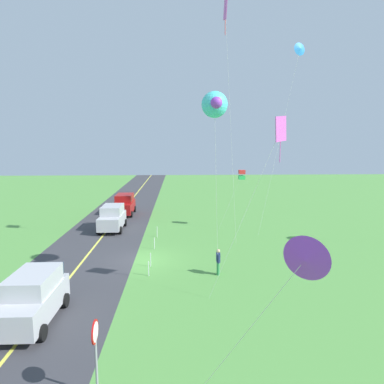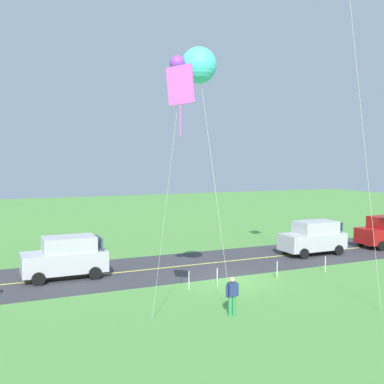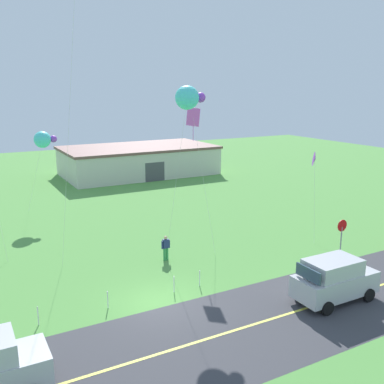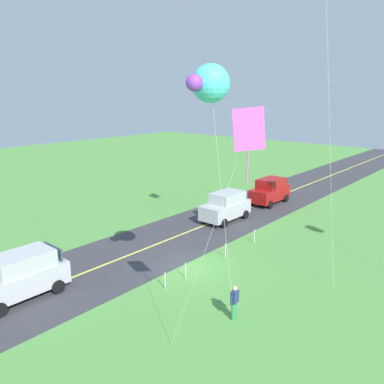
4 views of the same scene
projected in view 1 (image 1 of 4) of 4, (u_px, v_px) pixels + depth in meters
name	position (u px, v px, depth m)	size (l,w,h in m)	color
ground_plane	(142.00, 261.00, 23.30)	(120.00, 120.00, 0.10)	#549342
asphalt_road	(83.00, 261.00, 23.13)	(120.00, 7.00, 0.00)	#38383D
road_centre_stripe	(83.00, 261.00, 23.13)	(120.00, 0.16, 0.00)	#E5E04C
car_suv_foreground	(33.00, 298.00, 15.20)	(4.40, 2.12, 2.24)	#B7B7BC
car_parked_west_near	(112.00, 217.00, 31.21)	(4.40, 2.12, 2.24)	#B7B7BC
car_parked_west_far	(124.00, 204.00, 37.81)	(4.40, 2.12, 2.24)	maroon
stop_sign	(95.00, 343.00, 10.67)	(0.76, 0.08, 2.56)	gray
person_adult_near	(218.00, 261.00, 20.70)	(0.58, 0.22, 1.60)	#338C4C
kite_red_low	(215.00, 104.00, 17.99)	(2.51, 1.40, 10.69)	silver
kite_yellow_high	(242.00, 175.00, 31.24)	(0.56, 2.37, 5.47)	silver
kite_green_far	(305.00, 260.00, 7.70)	(2.59, 3.17, 5.97)	silver
kite_pink_drift	(300.00, 50.00, 28.72)	(1.59, 3.98, 16.35)	silver
kite_orange_near	(280.00, 132.00, 16.37)	(0.70, 3.77, 9.29)	silver
kite_cyan_top	(226.00, 17.00, 22.87)	(2.11, 1.38, 17.47)	silver
fence_post_0	(157.00, 232.00, 28.91)	(0.05, 0.05, 0.90)	silver
fence_post_1	(154.00, 243.00, 25.67)	(0.05, 0.05, 0.90)	silver
fence_post_2	(151.00, 260.00, 22.10)	(0.05, 0.05, 0.90)	silver
fence_post_3	(149.00, 269.00, 20.55)	(0.05, 0.05, 0.90)	silver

